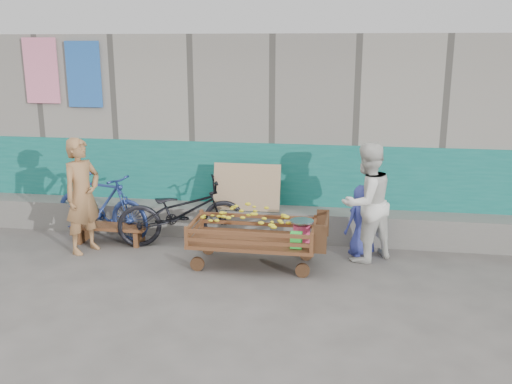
% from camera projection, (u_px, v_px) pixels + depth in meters
% --- Properties ---
extents(ground, '(80.00, 80.00, 0.00)m').
position_uv_depth(ground, '(187.00, 300.00, 6.55)').
color(ground, '#4F4C48').
rests_on(ground, ground).
extents(building_wall, '(12.00, 3.50, 3.00)m').
position_uv_depth(building_wall, '(248.00, 125.00, 10.05)').
color(building_wall, gray).
rests_on(building_wall, ground).
extents(banana_cart, '(1.79, 0.82, 0.76)m').
position_uv_depth(banana_cart, '(251.00, 228.00, 7.45)').
color(banana_cart, '#53341A').
rests_on(banana_cart, ground).
extents(bench, '(1.10, 0.33, 0.28)m').
position_uv_depth(bench, '(110.00, 230.00, 8.37)').
color(bench, '#53341A').
rests_on(bench, ground).
extents(vendor_man, '(0.60, 0.70, 1.62)m').
position_uv_depth(vendor_man, '(82.00, 196.00, 7.90)').
color(vendor_man, '#9D6E43').
rests_on(vendor_man, ground).
extents(woman, '(0.99, 0.98, 1.61)m').
position_uv_depth(woman, '(366.00, 202.00, 7.59)').
color(woman, white).
rests_on(woman, ground).
extents(child, '(0.58, 0.54, 1.00)m').
position_uv_depth(child, '(362.00, 221.00, 7.84)').
color(child, '#343E9B').
rests_on(child, ground).
extents(bicycle_dark, '(1.95, 1.26, 0.97)m').
position_uv_depth(bicycle_dark, '(182.00, 212.00, 8.29)').
color(bicycle_dark, black).
rests_on(bicycle_dark, ground).
extents(bicycle_blue, '(1.75, 0.91, 1.01)m').
position_uv_depth(bicycle_blue, '(101.00, 205.00, 8.56)').
color(bicycle_blue, navy).
rests_on(bicycle_blue, ground).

